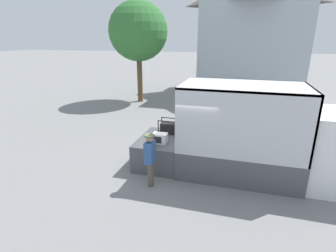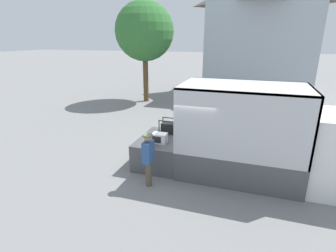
{
  "view_description": "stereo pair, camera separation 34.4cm",
  "coord_description": "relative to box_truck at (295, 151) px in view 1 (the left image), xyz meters",
  "views": [
    {
      "loc": [
        1.85,
        -8.33,
        4.34
      ],
      "look_at": [
        -0.48,
        -0.2,
        1.5
      ],
      "focal_mm": 28.0,
      "sensor_mm": 36.0,
      "label": 1
    },
    {
      "loc": [
        2.18,
        -8.23,
        4.34
      ],
      "look_at": [
        -0.48,
        -0.2,
        1.5
      ],
      "focal_mm": 28.0,
      "sensor_mm": 36.0,
      "label": 2
    }
  ],
  "objects": [
    {
      "name": "ground_plane",
      "position": [
        -3.6,
        -0.0,
        -0.99
      ],
      "size": [
        160.0,
        160.0,
        0.0
      ],
      "primitive_type": "plane",
      "color": "gray"
    },
    {
      "name": "box_truck",
      "position": [
        0.0,
        0.0,
        0.0
      ],
      "size": [
        6.22,
        2.27,
        3.0
      ],
      "color": "white",
      "rests_on": "ground"
    },
    {
      "name": "tailgate_deck",
      "position": [
        -4.38,
        -0.0,
        -0.51
      ],
      "size": [
        1.56,
        2.16,
        0.95
      ],
      "primitive_type": "cube",
      "color": "#4C4C51",
      "rests_on": "ground"
    },
    {
      "name": "microwave",
      "position": [
        -4.3,
        -0.43,
        0.13
      ],
      "size": [
        0.49,
        0.36,
        0.33
      ],
      "color": "white",
      "rests_on": "tailgate_deck"
    },
    {
      "name": "portable_generator",
      "position": [
        -4.26,
        0.59,
        0.17
      ],
      "size": [
        0.71,
        0.47,
        0.54
      ],
      "color": "black",
      "rests_on": "tailgate_deck"
    },
    {
      "name": "worker_person",
      "position": [
        -4.22,
        -1.65,
        0.05
      ],
      "size": [
        0.3,
        0.44,
        1.69
      ],
      "color": "brown",
      "rests_on": "ground"
    },
    {
      "name": "house_backdrop",
      "position": [
        -1.39,
        14.21,
        3.64
      ],
      "size": [
        7.6,
        7.95,
        9.08
      ],
      "color": "#A8B2BC",
      "rests_on": "ground"
    },
    {
      "name": "street_tree",
      "position": [
        -8.78,
        9.0,
        3.78
      ],
      "size": [
        3.94,
        3.94,
        6.76
      ],
      "color": "brown",
      "rests_on": "ground"
    }
  ]
}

